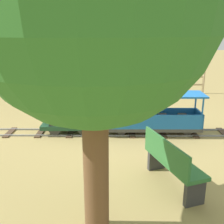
{
  "coord_description": "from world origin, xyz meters",
  "views": [
    {
      "loc": [
        -6.24,
        0.25,
        2.43
      ],
      "look_at": [
        0.0,
        0.29,
        0.55
      ],
      "focal_mm": 43.25,
      "sensor_mm": 36.0,
      "label": 1
    }
  ],
  "objects_px": {
    "park_bench": "(171,162)",
    "oak_tree_near": "(93,1)",
    "passenger_car": "(154,117)",
    "locomotive": "(73,114)",
    "oak_tree_far": "(41,7)",
    "conductor_person": "(88,87)"
  },
  "relations": [
    {
      "from": "park_bench",
      "to": "oak_tree_near",
      "type": "distance_m",
      "value": 2.76
    },
    {
      "from": "passenger_car",
      "to": "park_bench",
      "type": "xyz_separation_m",
      "value": [
        -2.34,
        0.05,
        -0.01
      ]
    },
    {
      "from": "oak_tree_near",
      "to": "park_bench",
      "type": "bearing_deg",
      "value": -48.07
    },
    {
      "from": "passenger_car",
      "to": "locomotive",
      "type": "bearing_deg",
      "value": 90.0
    },
    {
      "from": "locomotive",
      "to": "oak_tree_far",
      "type": "bearing_deg",
      "value": 20.85
    },
    {
      "from": "passenger_car",
      "to": "oak_tree_near",
      "type": "distance_m",
      "value": 4.24
    },
    {
      "from": "oak_tree_near",
      "to": "oak_tree_far",
      "type": "bearing_deg",
      "value": 17.53
    },
    {
      "from": "locomotive",
      "to": "passenger_car",
      "type": "bearing_deg",
      "value": -90.0
    },
    {
      "from": "oak_tree_near",
      "to": "oak_tree_far",
      "type": "height_order",
      "value": "oak_tree_far"
    },
    {
      "from": "oak_tree_far",
      "to": "conductor_person",
      "type": "bearing_deg",
      "value": -150.41
    },
    {
      "from": "park_bench",
      "to": "passenger_car",
      "type": "bearing_deg",
      "value": -1.18
    },
    {
      "from": "locomotive",
      "to": "oak_tree_near",
      "type": "xyz_separation_m",
      "value": [
        -3.36,
        -0.76,
        2.23
      ]
    },
    {
      "from": "locomotive",
      "to": "park_bench",
      "type": "xyz_separation_m",
      "value": [
        -2.34,
        -1.9,
        -0.07
      ]
    },
    {
      "from": "conductor_person",
      "to": "oak_tree_near",
      "type": "bearing_deg",
      "value": -173.71
    },
    {
      "from": "passenger_car",
      "to": "conductor_person",
      "type": "height_order",
      "value": "conductor_person"
    },
    {
      "from": "oak_tree_near",
      "to": "conductor_person",
      "type": "bearing_deg",
      "value": 6.29
    },
    {
      "from": "park_bench",
      "to": "oak_tree_far",
      "type": "relative_size",
      "value": 0.29
    },
    {
      "from": "locomotive",
      "to": "oak_tree_far",
      "type": "height_order",
      "value": "oak_tree_far"
    },
    {
      "from": "locomotive",
      "to": "oak_tree_near",
      "type": "relative_size",
      "value": 0.36
    },
    {
      "from": "conductor_person",
      "to": "park_bench",
      "type": "xyz_separation_m",
      "value": [
        -3.35,
        -1.62,
        -0.54
      ]
    },
    {
      "from": "passenger_car",
      "to": "park_bench",
      "type": "distance_m",
      "value": 2.34
    },
    {
      "from": "oak_tree_far",
      "to": "passenger_car",
      "type": "bearing_deg",
      "value": -141.12
    }
  ]
}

